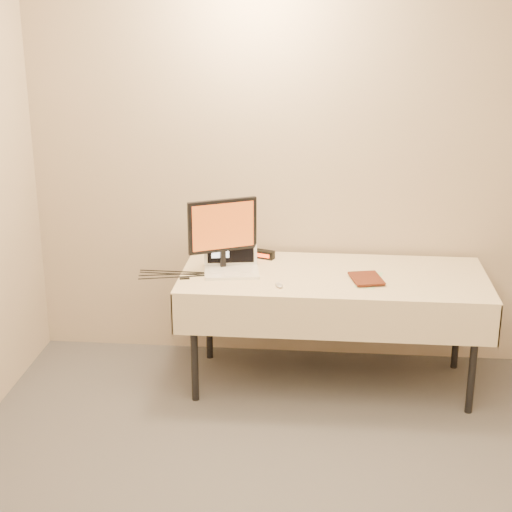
# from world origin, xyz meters

# --- Properties ---
(back_wall) EXTENTS (4.00, 0.10, 2.70)m
(back_wall) POSITION_xyz_m (0.00, 2.50, 1.35)
(back_wall) COLOR #C4B19D
(back_wall) RESTS_ON ground
(table) EXTENTS (1.86, 0.81, 0.74)m
(table) POSITION_xyz_m (0.00, 2.05, 0.68)
(table) COLOR black
(table) RESTS_ON ground
(laptop) EXTENTS (0.37, 0.32, 0.23)m
(laptop) POSITION_xyz_m (-0.63, 2.05, 0.79)
(laptop) COLOR white
(laptop) RESTS_ON table
(monitor) EXTENTS (0.40, 0.22, 0.45)m
(monitor) POSITION_xyz_m (-0.68, 2.07, 1.00)
(monitor) COLOR black
(monitor) RESTS_ON table
(book) EXTENTS (0.17, 0.06, 0.23)m
(book) POSITION_xyz_m (0.11, 1.93, 0.85)
(book) COLOR maroon
(book) RESTS_ON table
(alarm_clock) EXTENTS (0.14, 0.09, 0.05)m
(alarm_clock) POSITION_xyz_m (-0.44, 2.31, 0.76)
(alarm_clock) COLOR black
(alarm_clock) RESTS_ON table
(clicker) EXTENTS (0.06, 0.09, 0.02)m
(clicker) POSITION_xyz_m (-0.32, 1.80, 0.75)
(clicker) COLOR #B6B6B8
(clicker) RESTS_ON table
(paper_form) EXTENTS (0.19, 0.33, 0.00)m
(paper_form) POSITION_xyz_m (0.21, 1.97, 0.74)
(paper_form) COLOR #C0EBBB
(paper_form) RESTS_ON table
(usb_dongle) EXTENTS (0.06, 0.03, 0.01)m
(usb_dongle) POSITION_xyz_m (-0.89, 1.88, 0.74)
(usb_dongle) COLOR black
(usb_dongle) RESTS_ON table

